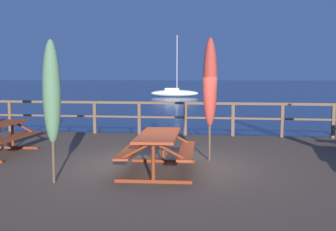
{
  "coord_description": "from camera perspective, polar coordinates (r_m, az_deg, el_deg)",
  "views": [
    {
      "loc": [
        1.41,
        -8.72,
        2.5
      ],
      "look_at": [
        0.0,
        0.7,
        1.61
      ],
      "focal_mm": 43.93,
      "sensor_mm": 36.0,
      "label": 1
    }
  ],
  "objects": [
    {
      "name": "patio_umbrella_tall_front",
      "position": [
        9.28,
        5.86,
        4.52
      ],
      "size": [
        0.32,
        0.32,
        2.77
      ],
      "color": "#4C3828",
      "rests_on": "wooden_deck"
    },
    {
      "name": "patio_umbrella_tall_mid_right",
      "position": [
        7.52,
        -15.84,
        3.11
      ],
      "size": [
        0.32,
        0.32,
        2.56
      ],
      "color": "#4C3828",
      "rests_on": "wooden_deck"
    },
    {
      "name": "sailboat_distant",
      "position": [
        52.1,
        0.9,
        3.17
      ],
      "size": [
        6.09,
        2.02,
        7.72
      ],
      "color": "white",
      "rests_on": "ground"
    },
    {
      "name": "wooden_deck",
      "position": [
        9.1,
        -0.66,
        -8.62
      ],
      "size": [
        15.65,
        9.37,
        0.61
      ],
      "primitive_type": "cube",
      "color": "brown",
      "rests_on": "ground"
    },
    {
      "name": "railing_waterside_far",
      "position": [
        13.38,
        2.44,
        0.39
      ],
      "size": [
        15.45,
        0.1,
        1.09
      ],
      "color": "brown",
      "rests_on": "wooden_deck"
    },
    {
      "name": "picnic_table_front_right",
      "position": [
        8.24,
        -1.29,
        -3.93
      ],
      "size": [
        1.53,
        2.24,
        0.78
      ],
      "color": "#993819",
      "rests_on": "wooden_deck"
    },
    {
      "name": "ground_plane",
      "position": [
        9.18,
        -0.66,
        -10.46
      ],
      "size": [
        600.0,
        600.0,
        0.0
      ],
      "primitive_type": "plane",
      "color": "navy"
    }
  ]
}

